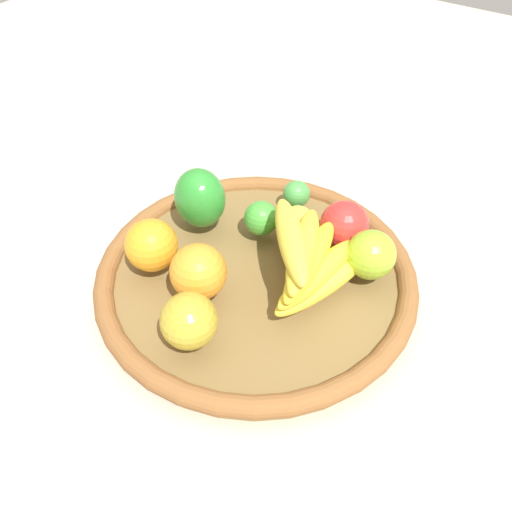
# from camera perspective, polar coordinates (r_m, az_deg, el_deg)

# --- Properties ---
(ground_plane) EXTENTS (2.40, 2.40, 0.00)m
(ground_plane) POSITION_cam_1_polar(r_m,az_deg,el_deg) (0.75, -0.00, -3.08)
(ground_plane) COLOR #C2B2A0
(ground_plane) RESTS_ON ground
(basket) EXTENTS (0.43, 0.43, 0.04)m
(basket) POSITION_cam_1_polar(r_m,az_deg,el_deg) (0.74, -0.00, -2.15)
(basket) COLOR brown
(basket) RESTS_ON ground_plane
(orange_1) EXTENTS (0.10, 0.10, 0.07)m
(orange_1) POSITION_cam_1_polar(r_m,az_deg,el_deg) (0.67, -6.00, -1.66)
(orange_1) COLOR orange
(orange_1) RESTS_ON basket
(bell_pepper) EXTENTS (0.09, 0.09, 0.09)m
(bell_pepper) POSITION_cam_1_polar(r_m,az_deg,el_deg) (0.77, -5.85, 6.01)
(bell_pepper) COLOR #2B8B2E
(bell_pepper) RESTS_ON basket
(lime_0) EXTENTS (0.06, 0.06, 0.05)m
(lime_0) POSITION_cam_1_polar(r_m,az_deg,el_deg) (0.76, 0.54, 3.94)
(lime_0) COLOR green
(lime_0) RESTS_ON basket
(banana_bunch) EXTENTS (0.14, 0.16, 0.09)m
(banana_bunch) POSITION_cam_1_polar(r_m,az_deg,el_deg) (0.67, 5.53, -0.62)
(banana_bunch) COLOR yellow
(banana_bunch) RESTS_ON basket
(lime_1) EXTENTS (0.05, 0.05, 0.04)m
(lime_1) POSITION_cam_1_polar(r_m,az_deg,el_deg) (0.81, 4.23, 6.44)
(lime_1) COLOR #479A44
(lime_1) RESTS_ON basket
(orange_0) EXTENTS (0.09, 0.09, 0.07)m
(orange_0) POSITION_cam_1_polar(r_m,az_deg,el_deg) (0.72, -10.80, 1.12)
(orange_0) COLOR orange
(orange_0) RESTS_ON basket
(lemon_0) EXTENTS (0.08, 0.09, 0.05)m
(lemon_0) POSITION_cam_1_polar(r_m,az_deg,el_deg) (0.75, 4.22, 2.97)
(lemon_0) COLOR yellow
(lemon_0) RESTS_ON basket
(apple_0) EXTENTS (0.08, 0.08, 0.06)m
(apple_0) POSITION_cam_1_polar(r_m,az_deg,el_deg) (0.71, 11.83, 0.14)
(apple_0) COLOR #8FB82D
(apple_0) RESTS_ON basket
(apple_2) EXTENTS (0.09, 0.09, 0.07)m
(apple_2) POSITION_cam_1_polar(r_m,az_deg,el_deg) (0.75, 9.15, 3.20)
(apple_2) COLOR red
(apple_2) RESTS_ON basket
(apple_1) EXTENTS (0.08, 0.08, 0.07)m
(apple_1) POSITION_cam_1_polar(r_m,az_deg,el_deg) (0.62, -6.97, -6.69)
(apple_1) COLOR #B29A2C
(apple_1) RESTS_ON basket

